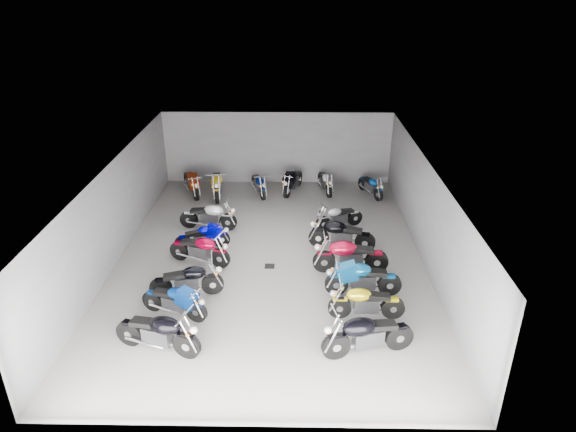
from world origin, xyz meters
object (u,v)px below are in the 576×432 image
(motorcycle_back_a, at_px, (191,183))
(motorcycle_left_c, at_px, (187,281))
(motorcycle_back_d, at_px, (293,181))
(motorcycle_left_e, at_px, (203,237))
(motorcycle_back_c, at_px, (259,184))
(motorcycle_left_f, at_px, (209,216))
(motorcycle_right_e, at_px, (341,235))
(motorcycle_right_d, at_px, (350,256))
(motorcycle_back_b, at_px, (217,184))
(motorcycle_left_d, at_px, (200,249))
(motorcycle_back_f, at_px, (371,186))
(motorcycle_left_a, at_px, (158,333))
(motorcycle_right_f, at_px, (339,217))
(motorcycle_right_b, at_px, (366,302))
(motorcycle_right_a, at_px, (367,335))
(motorcycle_back_e, at_px, (325,182))
(motorcycle_right_c, at_px, (362,279))
(motorcycle_left_b, at_px, (175,301))
(drain_grate, at_px, (270,266))

(motorcycle_back_a, bearing_deg, motorcycle_left_c, 75.52)
(motorcycle_back_d, bearing_deg, motorcycle_left_c, 88.62)
(motorcycle_left_e, height_order, motorcycle_back_c, motorcycle_back_c)
(motorcycle_left_f, height_order, motorcycle_right_e, motorcycle_right_e)
(motorcycle_right_d, xyz_separation_m, motorcycle_back_b, (-5.04, 6.08, -0.02))
(motorcycle_left_d, distance_m, motorcycle_back_a, 6.00)
(motorcycle_left_e, relative_size, motorcycle_back_f, 1.05)
(motorcycle_left_a, xyz_separation_m, motorcycle_back_d, (3.22, 10.49, -0.04))
(motorcycle_right_f, relative_size, motorcycle_back_d, 0.87)
(motorcycle_left_d, relative_size, motorcycle_right_b, 0.99)
(motorcycle_left_c, relative_size, motorcycle_right_f, 1.19)
(motorcycle_left_a, height_order, motorcycle_right_a, motorcycle_right_a)
(motorcycle_back_b, bearing_deg, motorcycle_back_d, -178.28)
(motorcycle_left_d, height_order, motorcycle_back_a, motorcycle_back_a)
(motorcycle_right_a, height_order, motorcycle_back_b, motorcycle_right_a)
(motorcycle_right_f, bearing_deg, motorcycle_back_a, 39.30)
(motorcycle_left_e, relative_size, motorcycle_back_b, 0.81)
(motorcycle_left_c, distance_m, motorcycle_right_f, 6.54)
(motorcycle_back_f, bearing_deg, motorcycle_left_e, 14.14)
(motorcycle_left_f, distance_m, motorcycle_right_f, 4.77)
(motorcycle_right_b, height_order, motorcycle_back_e, motorcycle_right_b)
(motorcycle_left_a, height_order, motorcycle_back_e, motorcycle_left_a)
(motorcycle_left_f, distance_m, motorcycle_back_f, 7.17)
(motorcycle_right_c, relative_size, motorcycle_right_d, 0.94)
(motorcycle_left_a, xyz_separation_m, motorcycle_back_e, (4.62, 10.52, -0.09))
(motorcycle_left_b, xyz_separation_m, motorcycle_back_b, (-0.06, 8.49, 0.07))
(motorcycle_left_c, relative_size, motorcycle_back_c, 1.14)
(drain_grate, bearing_deg, motorcycle_left_b, -132.28)
(motorcycle_right_a, xyz_separation_m, motorcycle_right_d, (-0.07, 3.88, 0.01))
(motorcycle_back_a, xyz_separation_m, motorcycle_back_f, (7.64, -0.02, -0.08))
(motorcycle_right_b, relative_size, motorcycle_back_b, 0.91)
(drain_grate, distance_m, motorcycle_back_a, 7.02)
(drain_grate, bearing_deg, motorcycle_left_f, 131.33)
(motorcycle_left_a, distance_m, motorcycle_right_b, 5.47)
(motorcycle_back_e, bearing_deg, motorcycle_back_c, -5.58)
(motorcycle_back_a, bearing_deg, motorcycle_left_f, 86.60)
(motorcycle_right_d, bearing_deg, motorcycle_right_a, 179.94)
(motorcycle_right_b, height_order, motorcycle_back_d, motorcycle_back_d)
(motorcycle_right_e, bearing_deg, motorcycle_right_f, 10.23)
(motorcycle_right_b, xyz_separation_m, motorcycle_right_f, (-0.33, 5.53, -0.05))
(motorcycle_left_b, xyz_separation_m, motorcycle_right_f, (4.86, 5.53, -0.03))
(motorcycle_left_c, distance_m, motorcycle_back_e, 9.19)
(motorcycle_left_d, xyz_separation_m, motorcycle_back_d, (2.93, 6.18, -0.00))
(motorcycle_left_c, height_order, motorcycle_left_e, motorcycle_left_c)
(motorcycle_left_c, height_order, motorcycle_left_f, motorcycle_left_f)
(motorcycle_left_c, xyz_separation_m, motorcycle_right_c, (5.07, 0.16, 0.02))
(motorcycle_left_d, xyz_separation_m, motorcycle_back_f, (6.26, 5.82, -0.06))
(motorcycle_back_a, bearing_deg, motorcycle_right_c, 106.00)
(motorcycle_left_a, distance_m, motorcycle_left_d, 4.32)
(motorcycle_left_d, distance_m, motorcycle_back_b, 5.65)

